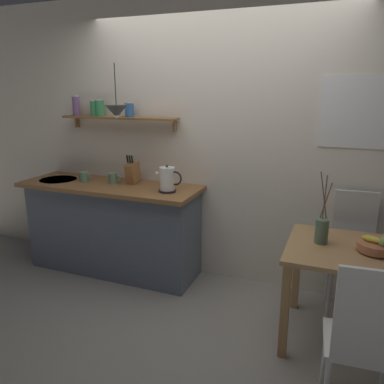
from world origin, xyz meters
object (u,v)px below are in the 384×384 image
(dining_chair_near, at_px, (365,338))
(electric_kettle, at_px, (167,180))
(dining_table, at_px, (349,265))
(twig_vase, at_px, (322,230))
(knife_block, at_px, (133,172))
(pendant_lamp, at_px, (117,111))
(dining_chair_far, at_px, (353,248))
(coffee_mug_spare, at_px, (113,178))
(fruit_bowl, at_px, (377,246))
(coffee_mug_by_sink, at_px, (84,177))

(dining_chair_near, distance_m, electric_kettle, 2.03)
(dining_table, height_order, dining_chair_near, dining_chair_near)
(dining_chair_near, distance_m, twig_vase, 0.88)
(knife_block, distance_m, pendant_lamp, 0.64)
(knife_block, bearing_deg, dining_chair_far, 0.42)
(dining_chair_near, distance_m, coffee_mug_spare, 2.62)
(fruit_bowl, bearing_deg, knife_block, 167.62)
(coffee_mug_by_sink, xyz_separation_m, coffee_mug_spare, (0.31, 0.06, -0.00))
(dining_chair_near, relative_size, dining_chair_far, 0.96)
(dining_chair_near, bearing_deg, coffee_mug_spare, 153.33)
(dining_chair_near, relative_size, twig_vase, 1.86)
(dining_chair_near, height_order, coffee_mug_by_sink, coffee_mug_by_sink)
(dining_chair_near, bearing_deg, pendant_lamp, 154.90)
(electric_kettle, height_order, coffee_mug_spare, electric_kettle)
(dining_table, bearing_deg, coffee_mug_by_sink, 171.70)
(dining_table, xyz_separation_m, knife_block, (-2.03, 0.48, 0.42))
(dining_chair_near, distance_m, dining_chair_far, 1.23)
(electric_kettle, distance_m, coffee_mug_by_sink, 0.96)
(dining_table, height_order, coffee_mug_by_sink, coffee_mug_by_sink)
(fruit_bowl, bearing_deg, electric_kettle, 169.53)
(dining_table, relative_size, coffee_mug_by_sink, 6.80)
(electric_kettle, bearing_deg, dining_table, -11.46)
(electric_kettle, distance_m, knife_block, 0.48)
(dining_chair_far, xyz_separation_m, twig_vase, (-0.24, -0.46, 0.29))
(dining_chair_far, distance_m, electric_kettle, 1.69)
(electric_kettle, bearing_deg, coffee_mug_spare, 170.65)
(coffee_mug_by_sink, bearing_deg, dining_chair_near, -22.85)
(electric_kettle, relative_size, pendant_lamp, 0.53)
(dining_chair_far, height_order, pendant_lamp, pendant_lamp)
(dining_chair_near, distance_m, fruit_bowl, 0.78)
(fruit_bowl, xyz_separation_m, twig_vase, (-0.37, 0.04, 0.05))
(dining_table, bearing_deg, fruit_bowl, -0.40)
(pendant_lamp, bearing_deg, dining_table, -7.35)
(twig_vase, distance_m, pendant_lamp, 2.01)
(fruit_bowl, height_order, coffee_mug_spare, coffee_mug_spare)
(dining_chair_near, bearing_deg, twig_vase, 110.98)
(knife_block, bearing_deg, dining_chair_near, -29.81)
(dining_table, bearing_deg, knife_block, 166.72)
(fruit_bowl, relative_size, electric_kettle, 1.03)
(fruit_bowl, relative_size, coffee_mug_spare, 1.88)
(fruit_bowl, distance_m, coffee_mug_spare, 2.43)
(dining_table, bearing_deg, twig_vase, 170.63)
(coffee_mug_spare, bearing_deg, coffee_mug_by_sink, -169.50)
(dining_chair_far, height_order, coffee_mug_by_sink, coffee_mug_by_sink)
(knife_block, bearing_deg, twig_vase, -13.72)
(fruit_bowl, xyz_separation_m, coffee_mug_by_sink, (-2.69, 0.37, 0.18))
(knife_block, relative_size, coffee_mug_by_sink, 2.27)
(twig_vase, height_order, electric_kettle, twig_vase)
(coffee_mug_by_sink, bearing_deg, pendant_lamp, -12.19)
(dining_chair_near, bearing_deg, fruit_bowl, 84.35)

